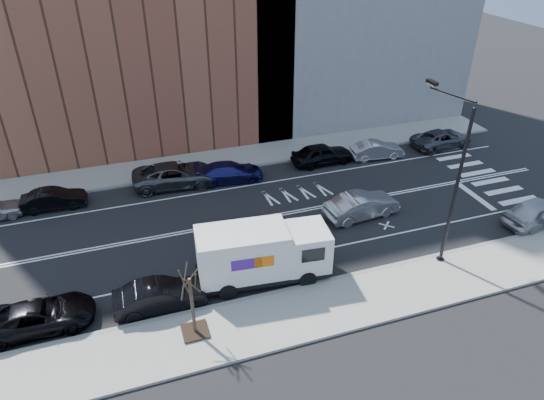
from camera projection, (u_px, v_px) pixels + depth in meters
ground at (278, 215)px, 31.19m from camera, size 120.00×120.00×0.00m
sidewalk_near at (337, 305)px, 24.01m from camera, size 44.00×3.60×0.15m
sidewalk_far at (242, 157)px, 38.28m from camera, size 44.00×3.60×0.15m
curb_near at (322, 282)px, 25.47m from camera, size 44.00×0.25×0.17m
curb_far at (248, 167)px, 36.82m from camera, size 44.00×0.25×0.17m
crosswalk at (484, 177)px, 35.56m from camera, size 3.00×14.00×0.01m
road_markings at (278, 215)px, 31.18m from camera, size 40.00×8.60×0.01m
bldg_brick at (108, 1)px, 35.95m from camera, size 26.00×10.00×22.00m
streetlight at (452, 178)px, 24.87m from camera, size 0.44×4.02×9.34m
street_tree at (193, 311)px, 21.71m from camera, size 1.20×1.20×3.75m
fedex_van at (262, 253)px, 25.00m from camera, size 7.15×3.04×3.18m
far_parked_b at (54, 199)px, 31.58m from camera, size 4.10×1.56×1.34m
far_parked_c at (175, 175)px, 34.13m from camera, size 6.07×3.10×1.64m
far_parked_d at (229, 172)px, 34.74m from camera, size 5.04×2.48×1.41m
far_parked_e at (322, 154)px, 37.05m from camera, size 4.74×2.00×1.60m
far_parked_f at (377, 150)px, 37.95m from camera, size 4.28×1.84×1.37m
far_parked_g at (441, 139)px, 39.74m from camera, size 5.27×2.77×1.41m
driving_sedan at (362, 206)px, 30.65m from camera, size 5.02×2.18×1.60m
near_parked_rear_a at (160, 296)px, 23.63m from camera, size 4.45×1.59×1.46m
near_parked_rear_b at (40, 316)px, 22.52m from camera, size 4.94×2.29×1.37m
near_parked_front at (539, 211)px, 29.98m from camera, size 5.15×2.63×1.68m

